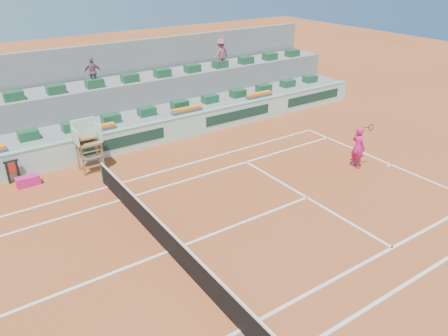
# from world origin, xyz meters

# --- Properties ---
(ground) EXTENTS (90.00, 90.00, 0.00)m
(ground) POSITION_xyz_m (0.00, 0.00, 0.00)
(ground) COLOR #9B441E
(ground) RESTS_ON ground
(seating_tier_lower) EXTENTS (36.00, 4.00, 1.20)m
(seating_tier_lower) POSITION_xyz_m (0.00, 10.70, 0.60)
(seating_tier_lower) COLOR gray
(seating_tier_lower) RESTS_ON ground
(seating_tier_upper) EXTENTS (36.00, 2.40, 2.60)m
(seating_tier_upper) POSITION_xyz_m (0.00, 12.30, 1.30)
(seating_tier_upper) COLOR gray
(seating_tier_upper) RESTS_ON ground
(stadium_back_wall) EXTENTS (36.00, 0.40, 4.40)m
(stadium_back_wall) POSITION_xyz_m (0.00, 13.90, 2.20)
(stadium_back_wall) COLOR gray
(stadium_back_wall) RESTS_ON ground
(player_bag) EXTENTS (0.96, 0.43, 0.43)m
(player_bag) POSITION_xyz_m (-2.74, 7.52, 0.21)
(player_bag) COLOR #D31B73
(player_bag) RESTS_ON ground
(spectator_mid) EXTENTS (0.97, 0.69, 1.53)m
(spectator_mid) POSITION_xyz_m (2.05, 11.88, 3.36)
(spectator_mid) COLOR #7D5363
(spectator_mid) RESTS_ON seating_tier_upper
(spectator_right) EXTENTS (1.23, 0.85, 1.74)m
(spectator_right) POSITION_xyz_m (10.05, 11.69, 3.47)
(spectator_right) COLOR #944A58
(spectator_right) RESTS_ON seating_tier_upper
(court_lines) EXTENTS (23.89, 11.09, 0.01)m
(court_lines) POSITION_xyz_m (0.00, 0.00, 0.01)
(court_lines) COLOR silver
(court_lines) RESTS_ON ground
(tennis_net) EXTENTS (0.10, 11.97, 1.10)m
(tennis_net) POSITION_xyz_m (0.00, 0.00, 0.53)
(tennis_net) COLOR black
(tennis_net) RESTS_ON ground
(advertising_hoarding) EXTENTS (36.00, 0.34, 1.26)m
(advertising_hoarding) POSITION_xyz_m (0.02, 8.50, 0.63)
(advertising_hoarding) COLOR #ACD9C4
(advertising_hoarding) RESTS_ON ground
(umpire_chair) EXTENTS (1.10, 0.90, 2.40)m
(umpire_chair) POSITION_xyz_m (0.00, 7.50, 1.54)
(umpire_chair) COLOR brown
(umpire_chair) RESTS_ON ground
(seat_row_lower) EXTENTS (32.90, 0.60, 0.44)m
(seat_row_lower) POSITION_xyz_m (0.00, 9.80, 1.42)
(seat_row_lower) COLOR #1A4E2D
(seat_row_lower) RESTS_ON seating_tier_lower
(seat_row_upper) EXTENTS (32.90, 0.60, 0.44)m
(seat_row_upper) POSITION_xyz_m (0.00, 11.70, 2.82)
(seat_row_upper) COLOR #1A4E2D
(seat_row_upper) RESTS_ON seating_tier_upper
(flower_planters) EXTENTS (26.80, 0.36, 0.28)m
(flower_planters) POSITION_xyz_m (-1.50, 9.00, 1.33)
(flower_planters) COLOR #505050
(flower_planters) RESTS_ON seating_tier_lower
(towel_rack) EXTENTS (0.61, 0.10, 1.03)m
(towel_rack) POSITION_xyz_m (-3.16, 8.17, 0.60)
(towel_rack) COLOR black
(towel_rack) RESTS_ON ground
(tennis_player) EXTENTS (0.50, 0.93, 2.28)m
(tennis_player) POSITION_xyz_m (10.31, 0.83, 1.00)
(tennis_player) COLOR #D31B73
(tennis_player) RESTS_ON ground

